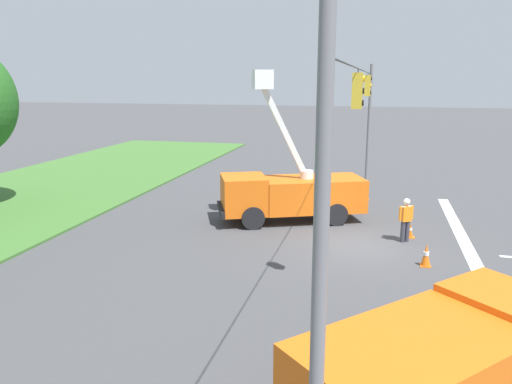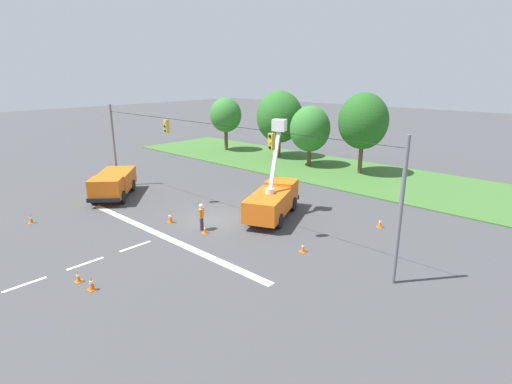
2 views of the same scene
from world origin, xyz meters
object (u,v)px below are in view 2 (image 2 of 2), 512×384
object	(u,v)px
utility_truck_support_near	(113,183)
traffic_cone_near_bucket	(303,247)
tree_west	(280,117)
road_worker	(201,215)
traffic_cone_mid_left	(380,223)
tree_far_west	(226,115)
traffic_cone_mid_right	(31,219)
utility_truck_bucket_lift	(273,198)
traffic_cone_foreground_right	(205,229)
traffic_cone_foreground_left	(78,277)
tree_centre	(310,129)
tree_east	(363,121)
traffic_cone_lane_edge_b	(170,217)
traffic_cone_lane_edge_a	(92,283)

from	to	relation	value
utility_truck_support_near	traffic_cone_near_bucket	bearing A→B (deg)	6.11
traffic_cone_near_bucket	tree_west	bearing A→B (deg)	132.20
road_worker	traffic_cone_mid_left	world-z (taller)	road_worker
tree_far_west	traffic_cone_mid_left	world-z (taller)	tree_far_west
traffic_cone_mid_right	utility_truck_bucket_lift	bearing A→B (deg)	46.72
utility_truck_bucket_lift	traffic_cone_near_bucket	xyz separation A→B (m)	(4.98, -3.25, -1.08)
tree_west	traffic_cone_foreground_right	world-z (taller)	tree_west
tree_west	traffic_cone_mid_left	distance (m)	24.02
traffic_cone_foreground_left	tree_far_west	bearing A→B (deg)	124.57
traffic_cone_foreground_left	utility_truck_support_near	bearing A→B (deg)	144.54
traffic_cone_foreground_right	utility_truck_support_near	bearing A→B (deg)	179.68
traffic_cone_mid_right	tree_centre	bearing A→B (deg)	82.04
tree_centre	road_worker	bearing A→B (deg)	-74.14
tree_east	traffic_cone_foreground_left	world-z (taller)	tree_east
traffic_cone_mid_left	tree_west	bearing A→B (deg)	145.63
traffic_cone_mid_right	traffic_cone_foreground_right	bearing A→B (deg)	33.99
tree_far_west	traffic_cone_foreground_left	xyz separation A→B (m)	(19.67, -28.54, -4.32)
tree_far_west	tree_west	xyz separation A→B (m)	(7.76, 1.42, 0.21)
utility_truck_bucket_lift	traffic_cone_mid_right	world-z (taller)	utility_truck_bucket_lift
tree_west	traffic_cone_mid_right	bearing A→B (deg)	-86.60
utility_truck_bucket_lift	traffic_cone_near_bucket	world-z (taller)	utility_truck_bucket_lift
utility_truck_support_near	traffic_cone_mid_right	size ratio (longest dim) A/B	9.46
tree_far_west	traffic_cone_lane_edge_b	xyz separation A→B (m)	(16.32, -20.70, -4.19)
traffic_cone_foreground_left	traffic_cone_lane_edge_b	distance (m)	8.53
traffic_cone_foreground_left	traffic_cone_near_bucket	distance (m)	11.81
traffic_cone_foreground_left	traffic_cone_lane_edge_b	size ratio (longest dim) A/B	0.71
utility_truck_bucket_lift	utility_truck_support_near	world-z (taller)	utility_truck_bucket_lift
road_worker	traffic_cone_foreground_left	size ratio (longest dim) A/B	3.04
tree_centre	traffic_cone_near_bucket	bearing A→B (deg)	-55.62
tree_centre	utility_truck_bucket_lift	distance (m)	16.99
traffic_cone_foreground_left	tree_centre	bearing A→B (deg)	102.77
tree_west	traffic_cone_lane_edge_b	world-z (taller)	tree_west
tree_west	tree_east	distance (m)	11.37
traffic_cone_lane_edge_a	utility_truck_bucket_lift	bearing A→B (deg)	90.59
traffic_cone_lane_edge_a	utility_truck_support_near	bearing A→B (deg)	147.48
tree_west	utility_truck_bucket_lift	bearing A→B (deg)	-51.90
tree_east	tree_west	bearing A→B (deg)	174.80
road_worker	utility_truck_bucket_lift	bearing A→B (deg)	69.60
tree_east	utility_truck_bucket_lift	distance (m)	16.10
road_worker	traffic_cone_mid_right	xyz separation A→B (m)	(-9.44, -7.03, -0.69)
tree_west	traffic_cone_lane_edge_b	bearing A→B (deg)	-68.84
tree_far_west	utility_truck_bucket_lift	bearing A→B (deg)	-36.13
traffic_cone_mid_left	traffic_cone_lane_edge_b	world-z (taller)	traffic_cone_lane_edge_b
tree_east	traffic_cone_mid_right	world-z (taller)	tree_east
utility_truck_bucket_lift	traffic_cone_mid_left	size ratio (longest dim) A/B	10.09
utility_truck_support_near	traffic_cone_near_bucket	world-z (taller)	utility_truck_support_near
utility_truck_bucket_lift	traffic_cone_foreground_left	xyz separation A→B (m)	(-1.08, -13.40, -1.11)
tree_centre	utility_truck_support_near	size ratio (longest dim) A/B	1.07
tree_west	traffic_cone_lane_edge_a	xyz separation A→B (m)	(13.12, -29.87, -4.45)
road_worker	traffic_cone_mid_left	size ratio (longest dim) A/B	2.60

